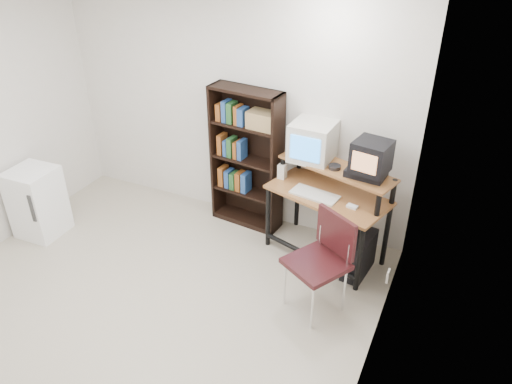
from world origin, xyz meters
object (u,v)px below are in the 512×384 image
at_px(crt_tv, 371,157).
at_px(bookshelf, 247,156).
at_px(computer_desk, 329,197).
at_px(pc_tower, 359,255).
at_px(crt_monitor, 313,141).
at_px(school_chair, 324,253).
at_px(mini_fridge, 37,202).

xyz_separation_m(crt_tv, bookshelf, (-1.36, 0.22, -0.38)).
distance_m(crt_tv, bookshelf, 1.43).
relative_size(computer_desk, pc_tower, 2.88).
bearing_deg(crt_tv, crt_monitor, 174.15).
distance_m(crt_monitor, school_chair, 1.20).
bearing_deg(bookshelf, computer_desk, -7.14).
xyz_separation_m(pc_tower, bookshelf, (-1.40, 0.39, 0.61)).
bearing_deg(school_chair, computer_desk, 134.48).
relative_size(school_chair, bookshelf, 0.59).
distance_m(crt_tv, mini_fridge, 3.56).
bearing_deg(school_chair, crt_tv, 107.85).
height_order(crt_tv, mini_fridge, crt_tv).
distance_m(crt_monitor, mini_fridge, 3.04).
bearing_deg(crt_tv, school_chair, -91.80).
bearing_deg(pc_tower, computer_desk, 165.05).
distance_m(computer_desk, crt_monitor, 0.58).
relative_size(crt_monitor, crt_tv, 1.18).
xyz_separation_m(pc_tower, mini_fridge, (-3.37, -0.78, 0.18)).
distance_m(crt_tv, school_chair, 1.00).
bearing_deg(mini_fridge, bookshelf, 29.03).
bearing_deg(bookshelf, mini_fridge, -143.30).
height_order(school_chair, bookshelf, bookshelf).
relative_size(computer_desk, crt_monitor, 3.00).
height_order(computer_desk, crt_tv, crt_tv).
bearing_deg(crt_tv, pc_tower, -67.97).
distance_m(computer_desk, pc_tower, 0.64).
height_order(pc_tower, school_chair, school_chair).
xyz_separation_m(computer_desk, bookshelf, (-1.00, 0.23, 0.14)).
distance_m(school_chair, bookshelf, 1.57).
bearing_deg(bookshelf, crt_tv, -3.18).
height_order(computer_desk, school_chair, computer_desk).
bearing_deg(computer_desk, crt_monitor, 160.24).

